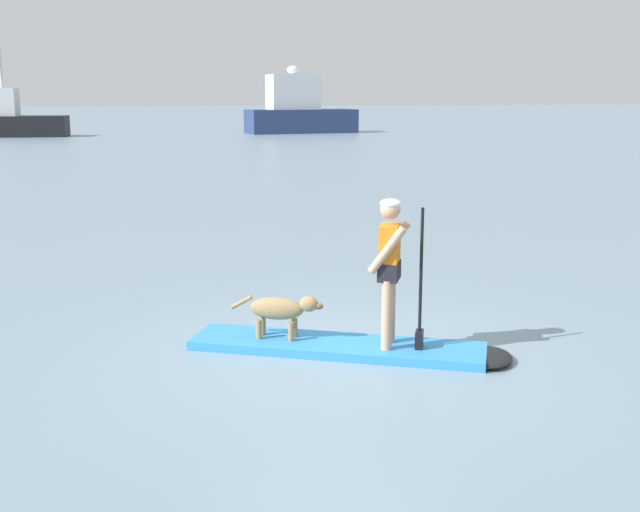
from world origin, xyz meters
TOP-DOWN VIEW (x-y plane):
  - ground_plane at (0.00, 0.00)m, footprint 400.00×400.00m
  - paddleboard at (0.21, -0.09)m, footprint 3.63×2.18m
  - person_paddler at (0.55, -0.25)m, footprint 0.68×0.60m
  - dog at (-0.60, 0.27)m, footprint 1.04×0.52m
  - moored_boat_starboard at (8.22, 50.85)m, footprint 8.53×4.18m

SIDE VIEW (x-z plane):
  - ground_plane at x=0.00m, z-range 0.00..0.00m
  - paddleboard at x=0.21m, z-range 0.00..0.10m
  - dog at x=-0.60m, z-range 0.18..0.70m
  - person_paddler at x=0.55m, z-range 0.22..1.89m
  - moored_boat_starboard at x=8.22m, z-range -0.87..4.09m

